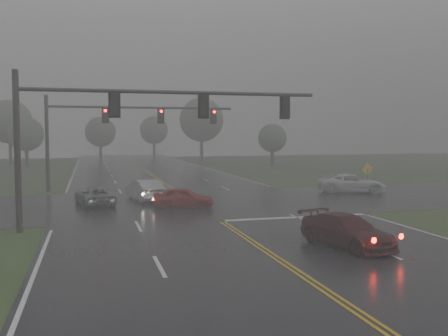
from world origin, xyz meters
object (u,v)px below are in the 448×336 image
object	(u,v)px
pickup_white	(352,193)
signal_gantry_far	(109,124)
sedan_red	(184,208)
signal_gantry_near	(120,119)
sedan_silver	(145,201)
sedan_maroon	(347,247)
car_grey	(95,205)

from	to	relation	value
pickup_white	signal_gantry_far	xyz separation A→B (m)	(-18.78, 7.16, 5.61)
sedan_red	signal_gantry_near	bearing A→B (deg)	159.87
sedan_red	pickup_white	world-z (taller)	pickup_white
sedan_silver	pickup_white	xyz separation A→B (m)	(16.65, 0.49, 0.00)
sedan_maroon	car_grey	size ratio (longest dim) A/B	1.06
sedan_maroon	pickup_white	size ratio (longest dim) A/B	0.87
sedan_maroon	signal_gantry_far	bearing A→B (deg)	95.44
sedan_maroon	signal_gantry_far	distance (m)	26.56
car_grey	pickup_white	bearing A→B (deg)	173.83
sedan_silver	signal_gantry_far	xyz separation A→B (m)	(-2.13, 7.65, 5.61)
pickup_white	signal_gantry_near	world-z (taller)	signal_gantry_near
pickup_white	signal_gantry_far	world-z (taller)	signal_gantry_far
car_grey	signal_gantry_near	distance (m)	10.16
sedan_silver	signal_gantry_near	world-z (taller)	signal_gantry_near
sedan_red	pickup_white	distance (m)	15.35
sedan_maroon	pickup_white	distance (m)	19.94
sedan_silver	signal_gantry_near	distance (m)	11.50
sedan_maroon	car_grey	world-z (taller)	sedan_maroon
car_grey	signal_gantry_far	bearing A→B (deg)	-110.04
signal_gantry_near	signal_gantry_far	size ratio (longest dim) A/B	0.98
sedan_maroon	sedan_red	distance (m)	13.46
car_grey	sedan_silver	bearing A→B (deg)	-169.68
sedan_maroon	sedan_red	xyz separation A→B (m)	(-4.65, 12.63, 0.00)
sedan_red	signal_gantry_near	xyz separation A→B (m)	(-4.27, -5.69, 5.54)
sedan_maroon	signal_gantry_far	size ratio (longest dim) A/B	0.30
sedan_silver	pickup_white	distance (m)	16.66
sedan_maroon	car_grey	xyz separation A→B (m)	(-10.15, 15.37, 0.00)
sedan_silver	sedan_maroon	bearing A→B (deg)	100.04
car_grey	sedan_maroon	bearing A→B (deg)	111.92
sedan_silver	signal_gantry_far	distance (m)	9.73
sedan_maroon	sedan_silver	xyz separation A→B (m)	(-6.67, 16.77, 0.00)
signal_gantry_near	sedan_red	bearing A→B (deg)	53.13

